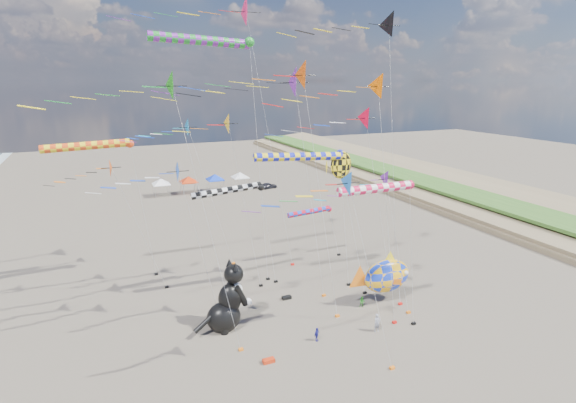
# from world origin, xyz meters

# --- Properties ---
(ground) EXTENTS (260.00, 260.00, 0.00)m
(ground) POSITION_xyz_m (0.00, 0.00, 0.00)
(ground) COLOR #50473B
(ground) RESTS_ON ground
(delta_kite_0) EXTENTS (13.74, 2.38, 22.11)m
(delta_kite_0) POSITION_xyz_m (-2.91, 9.15, 20.59)
(delta_kite_0) COLOR #E14E09
(delta_kite_0) RESTS_ON ground
(delta_kite_1) EXTENTS (9.51, 1.98, 14.46)m
(delta_kite_1) POSITION_xyz_m (-11.37, 14.48, 13.14)
(delta_kite_1) COLOR blue
(delta_kite_1) RESTS_ON ground
(delta_kite_2) EXTENTS (13.62, 2.40, 18.26)m
(delta_kite_2) POSITION_xyz_m (7.15, 15.62, 16.75)
(delta_kite_2) COLOR #F0082F
(delta_kite_2) RESTS_ON ground
(delta_kite_3) EXTENTS (9.92, 1.89, 15.05)m
(delta_kite_3) POSITION_xyz_m (-2.26, 0.96, 13.74)
(delta_kite_3) COLOR blue
(delta_kite_3) RESTS_ON ground
(delta_kite_4) EXTENTS (11.74, 2.15, 17.77)m
(delta_kite_4) POSITION_xyz_m (-6.14, 17.70, 16.35)
(delta_kite_4) COLOR yellow
(delta_kite_4) RESTS_ON ground
(delta_kite_5) EXTENTS (12.34, 2.13, 21.27)m
(delta_kite_5) POSITION_xyz_m (-12.82, 7.62, 19.86)
(delta_kite_5) COLOR #1A8910
(delta_kite_5) RESTS_ON ground
(delta_kite_6) EXTENTS (11.99, 2.15, 21.19)m
(delta_kite_6) POSITION_xyz_m (1.43, 6.21, 19.76)
(delta_kite_6) COLOR #FF6702
(delta_kite_6) RESTS_ON ground
(delta_kite_7) EXTENTS (8.40, 1.67, 13.62)m
(delta_kite_7) POSITION_xyz_m (4.77, 7.14, 12.37)
(delta_kite_7) COLOR purple
(delta_kite_7) RESTS_ON ground
(delta_kite_8) EXTENTS (12.60, 2.54, 26.51)m
(delta_kite_8) POSITION_xyz_m (7.53, 12.87, 24.95)
(delta_kite_8) COLOR black
(delta_kite_8) RESTS_ON ground
(delta_kite_9) EXTENTS (10.33, 2.12, 16.95)m
(delta_kite_9) POSITION_xyz_m (-7.44, 24.45, 15.58)
(delta_kite_9) COLOR #1284C6
(delta_kite_9) RESTS_ON ground
(delta_kite_10) EXTENTS (16.59, 3.36, 28.73)m
(delta_kite_10) POSITION_xyz_m (-1.94, 21.41, 26.84)
(delta_kite_10) COLOR #F61153
(delta_kite_10) RESTS_ON ground
(delta_kite_11) EXTENTS (8.31, 1.87, 13.93)m
(delta_kite_11) POSITION_xyz_m (-14.87, 21.16, 12.67)
(delta_kite_11) COLOR #FA5A17
(delta_kite_11) RESTS_ON ground
(delta_kite_12) EXTENTS (13.97, 2.85, 21.83)m
(delta_kite_12) POSITION_xyz_m (-1.16, 13.17, 20.15)
(delta_kite_12) COLOR purple
(delta_kite_12) RESTS_ON ground
(windsock_0) EXTENTS (10.75, 0.89, 24.31)m
(windsock_0) POSITION_xyz_m (-6.54, 18.90, 23.78)
(windsock_0) COLOR #1A9026
(windsock_0) RESTS_ON ground
(windsock_1) EXTENTS (10.17, 0.79, 14.21)m
(windsock_1) POSITION_xyz_m (0.87, 14.31, 13.76)
(windsock_1) COLOR #121AB8
(windsock_1) RESTS_ON ground
(windsock_2) EXTENTS (8.54, 0.69, 10.76)m
(windsock_2) POSITION_xyz_m (-5.00, 17.96, 10.34)
(windsock_2) COLOR black
(windsock_2) RESTS_ON ground
(windsock_3) EXTENTS (9.66, 0.85, 14.84)m
(windsock_3) POSITION_xyz_m (-16.76, 24.86, 14.36)
(windsock_3) COLOR #E84313
(windsock_3) RESTS_ON ground
(windsock_4) EXTENTS (8.04, 0.74, 12.96)m
(windsock_4) POSITION_xyz_m (3.08, 5.37, 12.52)
(windsock_4) COLOR #D30E40
(windsock_4) RESTS_ON ground
(windsock_5) EXTENTS (6.87, 0.65, 6.33)m
(windsock_5) POSITION_xyz_m (5.64, 21.92, 5.95)
(windsock_5) COLOR red
(windsock_5) RESTS_ON ground
(angelfish_kite) EXTENTS (3.74, 3.02, 14.10)m
(angelfish_kite) POSITION_xyz_m (4.51, 14.04, 12.68)
(angelfish_kite) COLOR yellow
(angelfish_kite) RESTS_ON ground
(cat_inflatable) EXTENTS (4.83, 3.21, 5.98)m
(cat_inflatable) POSITION_xyz_m (-7.57, 11.23, 2.99)
(cat_inflatable) COLOR black
(cat_inflatable) RESTS_ON ground
(fish_inflatable) EXTENTS (6.49, 2.52, 5.19)m
(fish_inflatable) POSITION_xyz_m (7.47, 9.77, 2.73)
(fish_inflatable) COLOR #1535CD
(fish_inflatable) RESTS_ON ground
(person_adult) EXTENTS (0.60, 0.41, 1.60)m
(person_adult) POSITION_xyz_m (3.81, 5.73, 0.80)
(person_adult) COLOR gray
(person_adult) RESTS_ON ground
(child_green) EXTENTS (0.66, 0.61, 1.09)m
(child_green) POSITION_xyz_m (4.95, 9.78, 0.54)
(child_green) COLOR #2A8224
(child_green) RESTS_ON ground
(child_blue) EXTENTS (0.73, 0.59, 1.16)m
(child_blue) POSITION_xyz_m (-1.48, 6.47, 0.58)
(child_blue) COLOR navy
(child_blue) RESTS_ON ground
(kite_bag_0) EXTENTS (0.90, 0.44, 0.30)m
(kite_bag_0) POSITION_xyz_m (10.87, 13.88, 0.15)
(kite_bag_0) COLOR #1530D4
(kite_bag_0) RESTS_ON ground
(kite_bag_1) EXTENTS (0.90, 0.44, 0.30)m
(kite_bag_1) POSITION_xyz_m (-0.88, 14.09, 0.15)
(kite_bag_1) COLOR black
(kite_bag_1) RESTS_ON ground
(kite_bag_2) EXTENTS (0.90, 0.44, 0.30)m
(kite_bag_2) POSITION_xyz_m (-6.12, 5.31, 0.15)
(kite_bag_2) COLOR red
(kite_bag_2) RESTS_ON ground
(tent_row) EXTENTS (19.20, 4.20, 3.80)m
(tent_row) POSITION_xyz_m (1.50, 60.00, 3.15)
(tent_row) COLOR white
(tent_row) RESTS_ON ground
(parked_car) EXTENTS (3.59, 1.83, 1.17)m
(parked_car) POSITION_xyz_m (14.09, 58.00, 0.59)
(parked_car) COLOR #26262D
(parked_car) RESTS_ON ground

